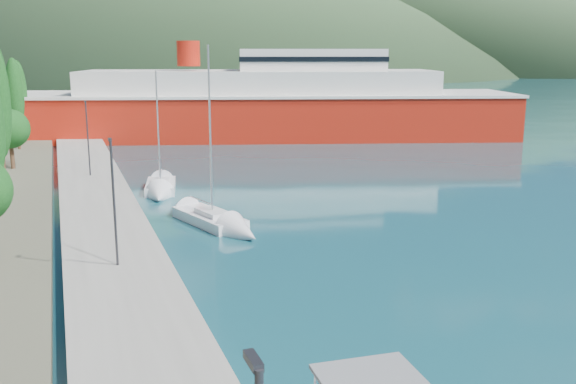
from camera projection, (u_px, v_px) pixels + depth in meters
name	position (u px, v px, depth m)	size (l,w,h in m)	color
ground	(114.00, 105.00, 132.06)	(1400.00, 1400.00, 0.00)	#164B57
quay	(100.00, 211.00, 42.62)	(5.00, 88.00, 0.80)	gray
lamp_posts	(113.00, 196.00, 30.27)	(0.15, 47.58, 6.06)	#2D2D33
sailboat_near	(226.00, 226.00, 39.35)	(4.53, 8.64, 12.03)	silver
sailboat_mid	(160.00, 191.00, 48.98)	(3.53, 7.26, 10.23)	silver
ferry	(262.00, 107.00, 81.18)	(65.03, 31.20, 12.68)	red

